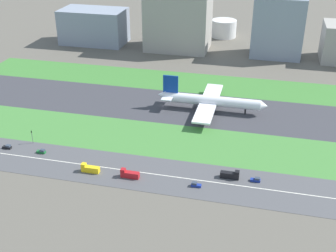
# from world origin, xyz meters

# --- Properties ---
(ground_plane) EXTENTS (800.00, 800.00, 0.00)m
(ground_plane) POSITION_xyz_m (0.00, 0.00, 0.00)
(ground_plane) COLOR #5B564C
(runway) EXTENTS (280.00, 46.00, 0.10)m
(runway) POSITION_xyz_m (0.00, 0.00, 0.05)
(runway) COLOR #38383D
(runway) RESTS_ON ground_plane
(grass_median_north) EXTENTS (280.00, 36.00, 0.10)m
(grass_median_north) POSITION_xyz_m (0.00, 41.00, 0.05)
(grass_median_north) COLOR #3D7A33
(grass_median_north) RESTS_ON ground_plane
(grass_median_south) EXTENTS (280.00, 36.00, 0.10)m
(grass_median_south) POSITION_xyz_m (0.00, -41.00, 0.05)
(grass_median_south) COLOR #427F38
(grass_median_south) RESTS_ON ground_plane
(highway) EXTENTS (280.00, 28.00, 0.10)m
(highway) POSITION_xyz_m (0.00, -73.00, 0.05)
(highway) COLOR #4C4C4F
(highway) RESTS_ON ground_plane
(highway_centerline) EXTENTS (266.00, 0.50, 0.01)m
(highway_centerline) POSITION_xyz_m (0.00, -73.00, 0.11)
(highway_centerline) COLOR silver
(highway_centerline) RESTS_ON highway
(airliner) EXTENTS (65.00, 56.00, 19.70)m
(airliner) POSITION_xyz_m (28.00, 0.00, 6.23)
(airliner) COLOR white
(airliner) RESTS_ON runway
(car_4) EXTENTS (4.40, 1.80, 2.00)m
(car_4) POSITION_xyz_m (-63.34, -68.00, 0.92)
(car_4) COLOR black
(car_4) RESTS_ON highway
(truck_1) EXTENTS (8.40, 2.50, 4.00)m
(truck_1) POSITION_xyz_m (48.06, -68.00, 1.67)
(truck_1) COLOR black
(truck_1) RESTS_ON highway
(car_0) EXTENTS (4.40, 1.80, 2.00)m
(car_0) POSITION_xyz_m (-44.57, -68.00, 0.92)
(car_0) COLOR #19662D
(car_0) RESTS_ON highway
(car_3) EXTENTS (4.40, 1.80, 2.00)m
(car_3) POSITION_xyz_m (59.41, -68.00, 0.92)
(car_3) COLOR navy
(car_3) RESTS_ON highway
(truck_2) EXTENTS (8.40, 2.50, 4.00)m
(truck_2) POSITION_xyz_m (-14.85, -78.00, 1.67)
(truck_2) COLOR yellow
(truck_2) RESTS_ON highway
(truck_0) EXTENTS (8.40, 2.50, 4.00)m
(truck_0) POSITION_xyz_m (4.10, -78.00, 1.67)
(truck_0) COLOR #B2191E
(truck_0) RESTS_ON highway
(car_1) EXTENTS (4.40, 1.80, 2.00)m
(car_1) POSITION_xyz_m (34.25, -78.00, 0.92)
(car_1) COLOR navy
(car_1) RESTS_ON highway
(traffic_light) EXTENTS (0.36, 0.50, 7.20)m
(traffic_light) POSITION_xyz_m (-53.64, -60.01, 4.29)
(traffic_light) COLOR #4C4C51
(traffic_light) RESTS_ON highway
(terminal_building) EXTENTS (54.70, 31.76, 28.94)m
(terminal_building) POSITION_xyz_m (-90.00, 114.00, 14.47)
(terminal_building) COLOR gray
(terminal_building) RESTS_ON ground_plane
(hangar_building) EXTENTS (51.12, 35.53, 53.03)m
(hangar_building) POSITION_xyz_m (-15.79, 114.00, 26.52)
(hangar_building) COLOR #9E998E
(hangar_building) RESTS_ON ground_plane
(office_tower) EXTENTS (38.80, 28.19, 46.69)m
(office_tower) POSITION_xyz_m (63.65, 114.00, 23.34)
(office_tower) COLOR gray
(office_tower) RESTS_ON ground_plane
(fuel_tank_west) EXTENTS (22.38, 22.38, 15.23)m
(fuel_tank_west) POSITION_xyz_m (16.95, 159.00, 7.62)
(fuel_tank_west) COLOR silver
(fuel_tank_west) RESTS_ON ground_plane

